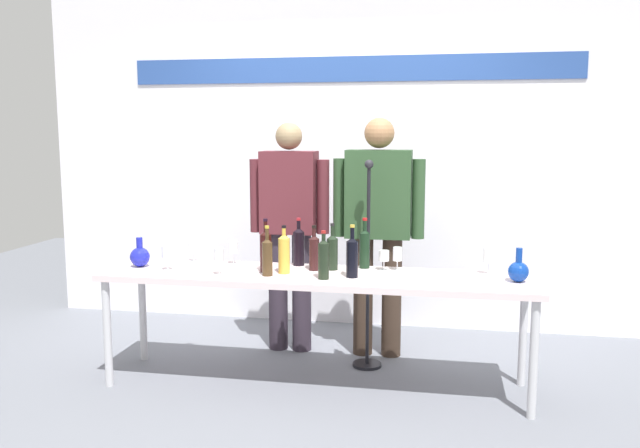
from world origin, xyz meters
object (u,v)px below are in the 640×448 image
object	(u,v)px
decanter_blue_right	(518,271)
wine_bottle_0	(267,256)
wine_bottle_3	(365,247)
wine_glass_left_3	(219,256)
wine_glass_left_2	(193,248)
wine_bottle_5	(284,253)
wine_bottle_6	(299,245)
wine_glass_right_1	(397,254)
wine_bottle_1	(324,258)
wine_glass_right_2	(489,255)
wine_glass_left_0	(233,248)
microphone_stand	(368,300)
wine_bottle_4	(266,250)
wine_bottle_2	(332,251)
wine_bottle_7	(314,251)
presenter_right	(378,220)
wine_glass_left_1	(167,252)
display_table	(316,282)
wine_bottle_8	(352,256)
decanter_blue_left	(140,256)
presenter_left	(289,223)
wine_glass_right_0	(384,256)

from	to	relation	value
decanter_blue_right	wine_bottle_0	distance (m)	1.50
wine_bottle_3	wine_glass_left_3	world-z (taller)	wine_bottle_3
wine_glass_left_2	wine_bottle_5	bearing A→B (deg)	-20.51
wine_bottle_6	wine_glass_right_1	xyz separation A→B (m)	(0.65, -0.03, -0.03)
wine_bottle_1	wine_glass_left_3	world-z (taller)	wine_bottle_1
wine_glass_right_1	wine_glass_right_2	size ratio (longest dim) A/B	0.90
wine_glass_left_0	microphone_stand	bearing A→B (deg)	13.34
wine_bottle_3	wine_glass_left_2	bearing A→B (deg)	179.54
wine_bottle_4	wine_bottle_2	bearing A→B (deg)	19.20
wine_glass_left_3	wine_glass_right_1	world-z (taller)	wine_glass_left_3
wine_bottle_7	wine_glass_left_2	distance (m)	0.88
presenter_right	wine_glass_left_0	distance (m)	1.04
wine_glass_left_2	wine_glass_left_3	bearing A→B (deg)	-50.38
decanter_blue_right	wine_glass_right_1	distance (m)	0.75
wine_bottle_4	wine_glass_left_1	size ratio (longest dim) A/B	2.12
wine_bottle_1	display_table	bearing A→B (deg)	119.00
wine_bottle_6	wine_bottle_8	xyz separation A→B (m)	(0.40, -0.29, -0.00)
display_table	wine_glass_left_0	size ratio (longest dim) A/B	17.65
decanter_blue_left	wine_glass_right_2	size ratio (longest dim) A/B	1.17
wine_bottle_8	wine_bottle_5	bearing A→B (deg)	175.50
decanter_blue_left	wine_bottle_8	bearing A→B (deg)	-2.26
wine_glass_left_1	microphone_stand	xyz separation A→B (m)	(1.22, 0.49, -0.38)
wine_glass_left_2	microphone_stand	distance (m)	1.24
decanter_blue_right	wine_glass_left_3	world-z (taller)	decanter_blue_right
wine_bottle_3	wine_bottle_6	xyz separation A→B (m)	(-0.44, 0.01, -0.00)
wine_bottle_1	wine_bottle_3	bearing A→B (deg)	60.93
presenter_right	wine_bottle_6	size ratio (longest dim) A/B	5.38
wine_bottle_3	wine_glass_left_1	xyz separation A→B (m)	(-1.22, -0.31, -0.02)
wine_bottle_6	wine_glass_left_3	xyz separation A→B (m)	(-0.42, -0.38, -0.02)
display_table	presenter_right	bearing A→B (deg)	64.15
display_table	presenter_left	xyz separation A→B (m)	(-0.32, 0.67, 0.28)
display_table	presenter_right	xyz separation A→B (m)	(0.32, 0.67, 0.31)
decanter_blue_left	wine_bottle_3	size ratio (longest dim) A/B	0.60
wine_glass_right_0	wine_bottle_4	bearing A→B (deg)	-166.07
wine_bottle_0	wine_glass_left_2	size ratio (longest dim) A/B	2.43
wine_glass_left_2	wine_glass_right_0	bearing A→B (deg)	-2.57
decanter_blue_right	wine_bottle_2	world-z (taller)	wine_bottle_2
wine_bottle_0	wine_bottle_3	world-z (taller)	wine_bottle_3
wine_bottle_4	wine_bottle_8	bearing A→B (deg)	-5.79
decanter_blue_right	wine_bottle_1	world-z (taller)	wine_bottle_1
wine_bottle_4	wine_glass_left_0	bearing A→B (deg)	144.26
decanter_blue_left	microphone_stand	distance (m)	1.54
wine_bottle_2	wine_glass_left_3	xyz separation A→B (m)	(-0.66, -0.28, -0.00)
wine_bottle_6	wine_glass_right_1	world-z (taller)	wine_bottle_6
wine_glass_left_0	wine_glass_right_0	world-z (taller)	wine_glass_left_0
wine_glass_right_1	wine_bottle_1	bearing A→B (deg)	-140.96
presenter_right	wine_bottle_3	bearing A→B (deg)	-95.82
wine_glass_left_2	wine_bottle_2	bearing A→B (deg)	-5.81
wine_bottle_7	microphone_stand	world-z (taller)	microphone_stand
decanter_blue_right	wine_glass_right_0	bearing A→B (deg)	167.32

